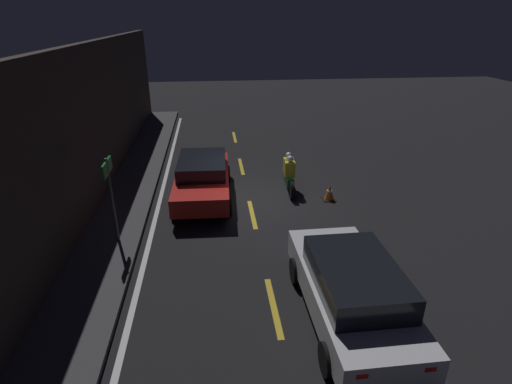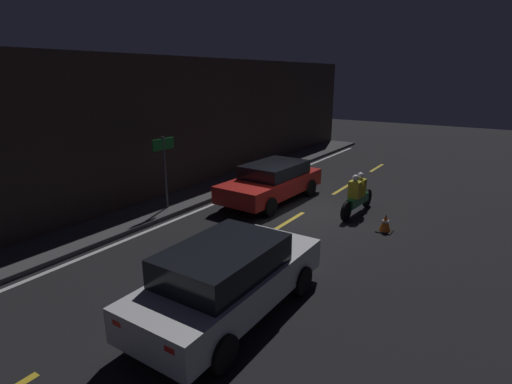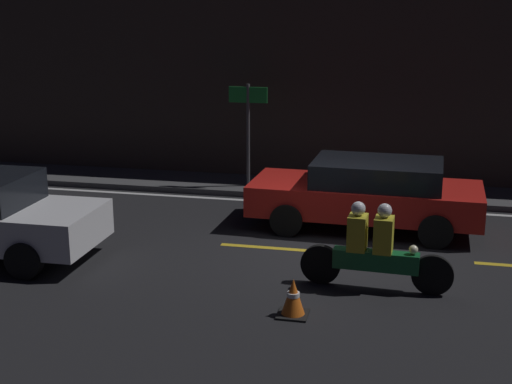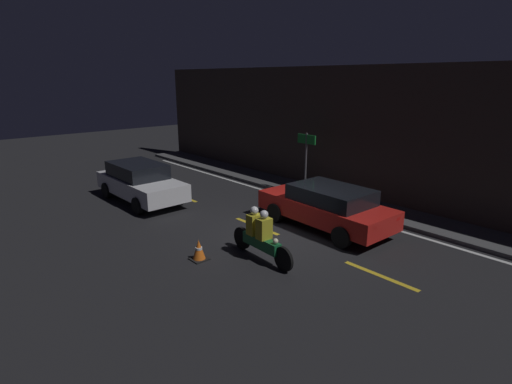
{
  "view_description": "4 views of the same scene",
  "coord_description": "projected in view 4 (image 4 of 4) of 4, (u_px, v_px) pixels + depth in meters",
  "views": [
    {
      "loc": [
        -12.42,
        1.18,
        5.87
      ],
      "look_at": [
        -0.84,
        -0.14,
        0.71
      ],
      "focal_mm": 28.0,
      "sensor_mm": 36.0,
      "label": 1
    },
    {
      "loc": [
        -11.4,
        -5.64,
        4.44
      ],
      "look_at": [
        -2.33,
        0.35,
        1.23
      ],
      "focal_mm": 28.0,
      "sensor_mm": 36.0,
      "label": 2
    },
    {
      "loc": [
        1.33,
        -12.04,
        4.29
      ],
      "look_at": [
        -1.39,
        0.24,
        0.98
      ],
      "focal_mm": 50.0,
      "sensor_mm": 36.0,
      "label": 3
    },
    {
      "loc": [
        8.01,
        -8.08,
        4.63
      ],
      "look_at": [
        -1.42,
        0.35,
        0.99
      ],
      "focal_mm": 28.0,
      "sensor_mm": 36.0,
      "label": 4
    }
  ],
  "objects": [
    {
      "name": "building_front",
      "position": [
        378.0,
        136.0,
        14.8
      ],
      "size": [
        28.0,
        0.3,
        5.09
      ],
      "color": "#382D28",
      "rests_on": "ground"
    },
    {
      "name": "lane_dash_c",
      "position": [
        257.0,
        226.0,
        12.91
      ],
      "size": [
        2.0,
        0.14,
        0.01
      ],
      "color": "gold",
      "rests_on": "ground"
    },
    {
      "name": "ground_plane",
      "position": [
        278.0,
        235.0,
        12.19
      ],
      "size": [
        56.0,
        56.0,
        0.0
      ],
      "primitive_type": "plane",
      "color": "black"
    },
    {
      "name": "lane_dash_b",
      "position": [
        182.0,
        196.0,
        16.13
      ],
      "size": [
        2.0,
        0.14,
        0.01
      ],
      "color": "gold",
      "rests_on": "ground"
    },
    {
      "name": "shop_sign",
      "position": [
        306.0,
        151.0,
        15.91
      ],
      "size": [
        0.9,
        0.08,
        2.4
      ],
      "color": "#4C4C51",
      "rests_on": "raised_curb"
    },
    {
      "name": "lane_dash_d",
      "position": [
        380.0,
        276.0,
        9.69
      ],
      "size": [
        2.0,
        0.14,
        0.01
      ],
      "color": "gold",
      "rests_on": "ground"
    },
    {
      "name": "sedan_white",
      "position": [
        140.0,
        181.0,
        15.36
      ],
      "size": [
        4.36,
        1.88,
        1.48
      ],
      "rotation": [
        0.0,
        0.0,
        0.01
      ],
      "color": "silver",
      "rests_on": "ground"
    },
    {
      "name": "taxi_red",
      "position": [
        326.0,
        206.0,
        12.59
      ],
      "size": [
        4.51,
        2.04,
        1.37
      ],
      "rotation": [
        0.0,
        0.0,
        3.11
      ],
      "color": "red",
      "rests_on": "ground"
    },
    {
      "name": "motorcycle",
      "position": [
        260.0,
        236.0,
        10.44
      ],
      "size": [
        2.36,
        0.4,
        1.39
      ],
      "rotation": [
        0.0,
        0.0,
        -0.06
      ],
      "color": "black",
      "rests_on": "ground"
    },
    {
      "name": "lane_dash_a",
      "position": [
        133.0,
        177.0,
        19.36
      ],
      "size": [
        2.0,
        0.14,
        0.01
      ],
      "color": "gold",
      "rests_on": "ground"
    },
    {
      "name": "raised_curb",
      "position": [
        358.0,
        205.0,
        14.85
      ],
      "size": [
        28.0,
        1.68,
        0.13
      ],
      "color": "#424244",
      "rests_on": "ground"
    },
    {
      "name": "traffic_cone_near",
      "position": [
        199.0,
        250.0,
        10.48
      ],
      "size": [
        0.44,
        0.44,
        0.56
      ],
      "color": "black",
      "rests_on": "ground"
    },
    {
      "name": "lane_solid_kerb",
      "position": [
        340.0,
        213.0,
        14.17
      ],
      "size": [
        25.2,
        0.14,
        0.01
      ],
      "color": "silver",
      "rests_on": "ground"
    }
  ]
}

